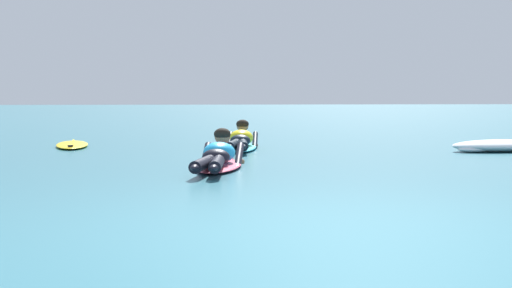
% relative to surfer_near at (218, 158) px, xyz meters
% --- Properties ---
extents(ground_plane, '(120.00, 120.00, 0.00)m').
position_rel_surfer_near_xyz_m(ground_plane, '(0.33, 5.71, -0.14)').
color(ground_plane, '#2D6B7A').
extents(surfer_near, '(0.88, 2.54, 0.55)m').
position_rel_surfer_near_xyz_m(surfer_near, '(0.00, 0.00, 0.00)').
color(surfer_near, '#E54C66').
rests_on(surfer_near, ground).
extents(surfer_far, '(0.84, 2.76, 0.53)m').
position_rel_surfer_near_xyz_m(surfer_far, '(0.62, 3.43, -0.00)').
color(surfer_far, '#2DB2D1').
rests_on(surfer_far, ground).
extents(drifting_surfboard, '(0.74, 2.29, 0.16)m').
position_rel_surfer_near_xyz_m(drifting_surfboard, '(-2.30, 4.63, -0.11)').
color(drifting_surfboard, yellow).
rests_on(drifting_surfboard, ground).
extents(whitewater_mid_right, '(1.73, 0.92, 0.20)m').
position_rel_surfer_near_xyz_m(whitewater_mid_right, '(4.79, 2.55, -0.05)').
color(whitewater_mid_right, white).
rests_on(whitewater_mid_right, ground).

